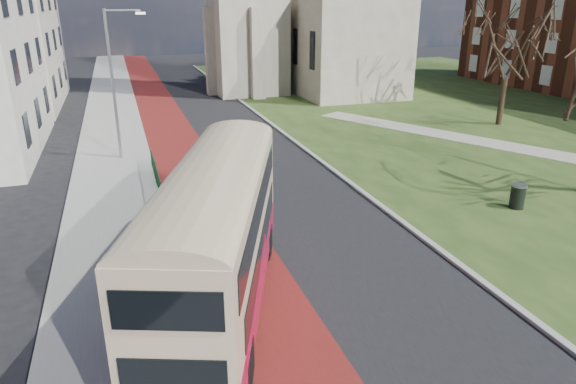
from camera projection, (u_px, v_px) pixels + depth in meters
name	position (u px, v px, depth m)	size (l,w,h in m)	color
ground	(302.00, 320.00, 14.48)	(160.00, 160.00, 0.00)	black
road_carriageway	(219.00, 142.00, 32.73)	(9.00, 120.00, 0.01)	black
bus_lane	(176.00, 146.00, 31.94)	(3.40, 120.00, 0.01)	#591414
pavement_west	(112.00, 150.00, 30.81)	(4.00, 120.00, 0.12)	gray
kerb_west	(146.00, 147.00, 31.39)	(0.25, 120.00, 0.13)	#999993
kerb_east	(279.00, 129.00, 35.84)	(0.25, 80.00, 0.13)	#999993
grass_green	(512.00, 112.00, 41.67)	(40.00, 80.00, 0.04)	#2A4317
footpath	(573.00, 158.00, 29.22)	(2.20, 36.00, 0.03)	#9E998C
pedestrian_railing	(178.00, 255.00, 16.99)	(0.07, 24.00, 1.12)	#0C3716
streetlamp	(115.00, 78.00, 27.64)	(2.13, 0.18, 8.00)	gray
bus	(218.00, 233.00, 14.12)	(5.82, 10.51, 4.32)	maroon
winter_tree_far	(511.00, 38.00, 35.30)	(6.57, 6.57, 8.76)	black
litter_bin	(518.00, 196.00, 22.07)	(0.83, 0.83, 1.06)	black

